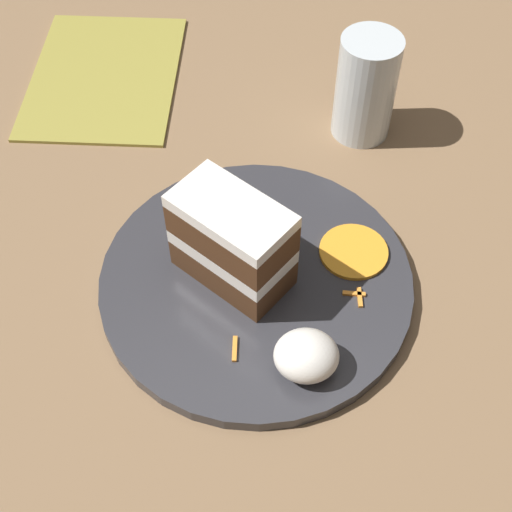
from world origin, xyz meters
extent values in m
plane|color=#4C4742|center=(0.00, 0.00, 0.00)|extent=(6.00, 6.00, 0.00)
cube|color=#846647|center=(0.00, 0.00, 0.02)|extent=(1.11, 0.95, 0.03)
cylinder|color=#333338|center=(-0.05, -0.05, 0.04)|extent=(0.30, 0.30, 0.01)
cube|color=#4C2D19|center=(-0.07, -0.05, 0.06)|extent=(0.12, 0.12, 0.03)
cube|color=white|center=(-0.07, -0.05, 0.09)|extent=(0.12, 0.12, 0.02)
cube|color=#4C2D19|center=(-0.07, -0.05, 0.11)|extent=(0.12, 0.12, 0.03)
cube|color=white|center=(-0.07, -0.05, 0.13)|extent=(0.12, 0.12, 0.01)
ellipsoid|color=white|center=(-0.01, -0.15, 0.07)|extent=(0.06, 0.05, 0.04)
cylinder|color=orange|center=(0.05, -0.02, 0.05)|extent=(0.07, 0.07, 0.00)
cube|color=orange|center=(0.05, -0.08, 0.05)|extent=(0.00, 0.02, 0.00)
cube|color=orange|center=(-0.07, -0.13, 0.05)|extent=(0.00, 0.03, 0.00)
cube|color=orange|center=(-0.08, 0.03, 0.05)|extent=(0.01, 0.01, 0.00)
cube|color=orange|center=(0.05, -0.07, 0.05)|extent=(0.02, 0.01, 0.00)
cylinder|color=silver|center=(0.08, 0.17, 0.09)|extent=(0.07, 0.07, 0.12)
cylinder|color=silver|center=(0.08, 0.17, 0.05)|extent=(0.06, 0.06, 0.04)
cube|color=#9E933D|center=(-0.23, 0.27, 0.03)|extent=(0.19, 0.25, 0.00)
camera|label=1|loc=(-0.05, -0.45, 0.60)|focal=50.00mm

